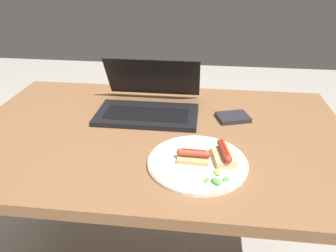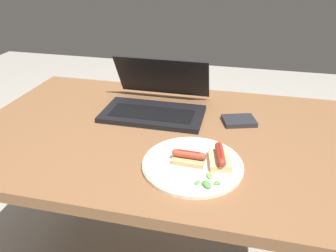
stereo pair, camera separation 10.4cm
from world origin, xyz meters
name	(u,v)px [view 1 (the left image)]	position (x,y,z in m)	size (l,w,h in m)	color
desk	(157,148)	(0.00, 0.00, 0.64)	(1.31, 0.83, 0.71)	brown
laptop	(149,103)	(-0.05, 0.14, 0.74)	(0.38, 0.30, 0.19)	black
plate	(197,162)	(0.15, -0.19, 0.72)	(0.29, 0.29, 0.02)	silver
sausage_toast_left	(193,156)	(0.13, -0.18, 0.73)	(0.10, 0.06, 0.04)	tan
sausage_toast_middle	(224,154)	(0.22, -0.17, 0.74)	(0.08, 0.11, 0.05)	tan
salad_pile	(217,179)	(0.20, -0.27, 0.72)	(0.07, 0.08, 0.01)	#2D662D
external_drive	(233,117)	(0.27, 0.12, 0.72)	(0.13, 0.12, 0.02)	#232328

